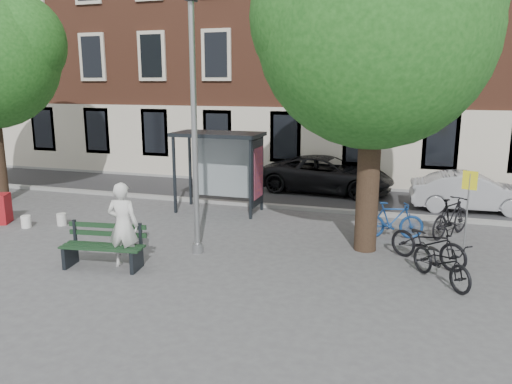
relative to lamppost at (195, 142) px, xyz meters
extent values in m
plane|color=#4C4C4F|center=(0.00, 0.00, -2.78)|extent=(90.00, 90.00, 0.00)
cube|color=#28282B|center=(0.00, 7.00, -2.78)|extent=(40.00, 4.00, 0.01)
cube|color=gray|center=(0.00, 5.00, -2.72)|extent=(40.00, 0.25, 0.12)
cube|color=gray|center=(0.00, 9.00, -2.72)|extent=(40.00, 0.25, 0.12)
cube|color=brown|center=(0.00, 13.00, 4.22)|extent=(30.00, 8.00, 14.00)
cylinder|color=#9EA0A3|center=(0.00, 0.00, 0.22)|extent=(0.14, 0.14, 6.00)
cylinder|color=#9EA0A3|center=(0.00, 0.00, -2.66)|extent=(0.28, 0.28, 0.24)
cylinder|color=black|center=(4.00, 1.50, -1.08)|extent=(0.56, 0.56, 3.40)
sphere|color=#1A4E17|center=(4.00, 1.50, 2.62)|extent=(5.60, 5.60, 5.60)
sphere|color=#1A4E17|center=(4.90, 1.90, 3.12)|extent=(3.92, 3.92, 3.92)
sphere|color=#1A4E17|center=(3.20, 1.20, 2.92)|extent=(4.20, 4.20, 4.20)
sphere|color=#1A4E17|center=(-8.10, 3.40, 2.72)|extent=(3.36, 3.36, 3.36)
cube|color=#1E2328|center=(-2.30, 3.40, -1.53)|extent=(0.08, 0.08, 2.50)
cube|color=#1E2328|center=(0.30, 3.40, -1.53)|extent=(0.08, 0.08, 2.50)
cube|color=#1E2328|center=(-2.30, 4.60, -1.53)|extent=(0.08, 0.08, 2.50)
cube|color=#1E2328|center=(0.30, 4.60, -1.53)|extent=(0.08, 0.08, 2.50)
cube|color=#1E2328|center=(-1.00, 4.00, -0.22)|extent=(2.85, 1.45, 0.12)
cube|color=#8C999E|center=(-1.00, 4.60, -1.41)|extent=(2.34, 0.04, 2.00)
cube|color=#1E2328|center=(0.30, 4.00, -1.41)|extent=(0.12, 1.14, 2.12)
cube|color=#D84C19|center=(0.37, 4.00, -1.41)|extent=(0.02, 0.90, 1.62)
imported|color=silver|center=(-1.20, -1.41, -1.78)|extent=(0.78, 0.56, 2.00)
cube|color=#1E2328|center=(-2.45, -1.75, -2.54)|extent=(0.17, 0.61, 0.49)
cube|color=#1E2328|center=(-0.82, -1.53, -2.54)|extent=(0.17, 0.61, 0.49)
cube|color=#17341C|center=(-1.61, -1.83, -2.27)|extent=(1.91, 0.38, 0.04)
cube|color=#17341C|center=(-1.63, -1.64, -2.27)|extent=(1.91, 0.38, 0.04)
cube|color=#17341C|center=(-1.66, -1.44, -2.27)|extent=(1.91, 0.38, 0.04)
cube|color=#17341C|center=(-1.67, -1.34, -2.05)|extent=(1.90, 0.31, 0.11)
cube|color=#17341C|center=(-1.67, -1.34, -1.85)|extent=(1.90, 0.31, 0.11)
imported|color=black|center=(5.49, 0.91, -2.26)|extent=(2.05, 1.67, 1.05)
imported|color=navy|center=(4.61, 2.68, -2.27)|extent=(1.78, 0.88, 1.03)
imported|color=black|center=(5.75, -0.22, -2.30)|extent=(1.59, 1.85, 0.96)
imported|color=black|center=(6.14, 3.34, -2.22)|extent=(1.43, 1.86, 1.12)
imported|color=black|center=(1.92, 8.04, -2.08)|extent=(5.22, 2.76, 1.40)
imported|color=#ABADB3|center=(6.96, 6.59, -2.15)|extent=(3.95, 1.63, 1.27)
cylinder|color=silver|center=(-4.89, 1.03, -2.60)|extent=(0.29, 0.29, 0.36)
cylinder|color=white|center=(-5.73, 0.51, -2.60)|extent=(0.35, 0.35, 0.36)
cylinder|color=#9EA0A3|center=(6.41, 2.15, -1.79)|extent=(0.04, 0.04, 2.00)
cube|color=#FFF21C|center=(6.41, 2.15, -0.95)|extent=(0.35, 0.15, 0.47)
camera|label=1|loc=(5.00, -10.95, 1.42)|focal=35.00mm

